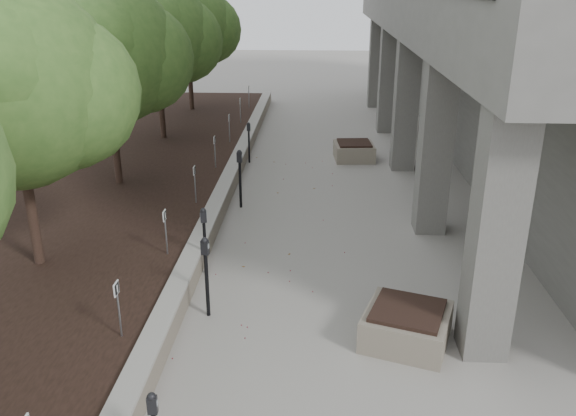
% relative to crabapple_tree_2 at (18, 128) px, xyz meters
% --- Properties ---
extents(ground, '(90.00, 90.00, 0.00)m').
position_rel_crabapple_tree_2_xyz_m(ground, '(4.80, -3.00, -3.12)').
color(ground, gray).
rests_on(ground, ground).
extents(retaining_wall, '(0.39, 26.00, 0.50)m').
position_rel_crabapple_tree_2_xyz_m(retaining_wall, '(2.97, 6.00, -2.87)').
color(retaining_wall, gray).
rests_on(retaining_wall, ground).
extents(planting_bed, '(7.00, 26.00, 0.40)m').
position_rel_crabapple_tree_2_xyz_m(planting_bed, '(-0.70, 6.00, -2.92)').
color(planting_bed, black).
rests_on(planting_bed, ground).
extents(crabapple_tree_2, '(4.60, 4.00, 5.44)m').
position_rel_crabapple_tree_2_xyz_m(crabapple_tree_2, '(0.00, 0.00, 0.00)').
color(crabapple_tree_2, '#396225').
rests_on(crabapple_tree_2, planting_bed).
extents(crabapple_tree_3, '(4.60, 4.00, 5.44)m').
position_rel_crabapple_tree_2_xyz_m(crabapple_tree_3, '(0.00, 5.00, 0.00)').
color(crabapple_tree_3, '#396225').
rests_on(crabapple_tree_3, planting_bed).
extents(crabapple_tree_4, '(4.60, 4.00, 5.44)m').
position_rel_crabapple_tree_2_xyz_m(crabapple_tree_4, '(0.00, 10.00, 0.00)').
color(crabapple_tree_4, '#396225').
rests_on(crabapple_tree_4, planting_bed).
extents(crabapple_tree_5, '(4.60, 4.00, 5.44)m').
position_rel_crabapple_tree_2_xyz_m(crabapple_tree_5, '(0.00, 15.00, 0.00)').
color(crabapple_tree_5, '#396225').
rests_on(crabapple_tree_5, planting_bed).
extents(parking_sign_2, '(0.04, 0.22, 0.96)m').
position_rel_crabapple_tree_2_xyz_m(parking_sign_2, '(2.45, -2.50, -2.24)').
color(parking_sign_2, black).
rests_on(parking_sign_2, planting_bed).
extents(parking_sign_3, '(0.04, 0.22, 0.96)m').
position_rel_crabapple_tree_2_xyz_m(parking_sign_3, '(2.45, 0.50, -2.24)').
color(parking_sign_3, black).
rests_on(parking_sign_3, planting_bed).
extents(parking_sign_4, '(0.04, 0.22, 0.96)m').
position_rel_crabapple_tree_2_xyz_m(parking_sign_4, '(2.45, 3.50, -2.24)').
color(parking_sign_4, black).
rests_on(parking_sign_4, planting_bed).
extents(parking_sign_5, '(0.04, 0.22, 0.96)m').
position_rel_crabapple_tree_2_xyz_m(parking_sign_5, '(2.45, 6.50, -2.24)').
color(parking_sign_5, black).
rests_on(parking_sign_5, planting_bed).
extents(parking_sign_6, '(0.04, 0.22, 0.96)m').
position_rel_crabapple_tree_2_xyz_m(parking_sign_6, '(2.45, 9.50, -2.24)').
color(parking_sign_6, black).
rests_on(parking_sign_6, planting_bed).
extents(parking_sign_7, '(0.04, 0.22, 0.96)m').
position_rel_crabapple_tree_2_xyz_m(parking_sign_7, '(2.45, 12.50, -2.24)').
color(parking_sign_7, black).
rests_on(parking_sign_7, planting_bed).
extents(parking_sign_8, '(0.04, 0.22, 0.96)m').
position_rel_crabapple_tree_2_xyz_m(parking_sign_8, '(2.45, 15.50, -2.24)').
color(parking_sign_8, black).
rests_on(parking_sign_8, planting_bed).
extents(parking_meter_2, '(0.17, 0.14, 1.54)m').
position_rel_crabapple_tree_2_xyz_m(parking_meter_2, '(3.58, -1.17, -2.35)').
color(parking_meter_2, black).
rests_on(parking_meter_2, ground).
extents(parking_meter_3, '(0.16, 0.13, 1.45)m').
position_rel_crabapple_tree_2_xyz_m(parking_meter_3, '(3.25, 0.44, -2.40)').
color(parking_meter_3, black).
rests_on(parking_meter_3, ground).
extents(parking_meter_4, '(0.17, 0.13, 1.58)m').
position_rel_crabapple_tree_2_xyz_m(parking_meter_4, '(3.48, 4.27, -2.33)').
color(parking_meter_4, black).
rests_on(parking_meter_4, ground).
extents(parking_meter_5, '(0.14, 0.10, 1.36)m').
position_rel_crabapple_tree_2_xyz_m(parking_meter_5, '(3.25, 8.38, -2.44)').
color(parking_meter_5, black).
rests_on(parking_meter_5, ground).
extents(planter_front, '(1.70, 1.70, 0.62)m').
position_rel_crabapple_tree_2_xyz_m(planter_front, '(7.02, -1.81, -2.81)').
color(planter_front, gray).
rests_on(planter_front, ground).
extents(planter_back, '(1.38, 1.38, 0.60)m').
position_rel_crabapple_tree_2_xyz_m(planter_back, '(6.73, 8.95, -2.82)').
color(planter_back, gray).
rests_on(planter_back, ground).
extents(berry_scatter, '(3.30, 14.10, 0.02)m').
position_rel_crabapple_tree_2_xyz_m(berry_scatter, '(4.70, 2.00, -3.11)').
color(berry_scatter, maroon).
rests_on(berry_scatter, ground).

